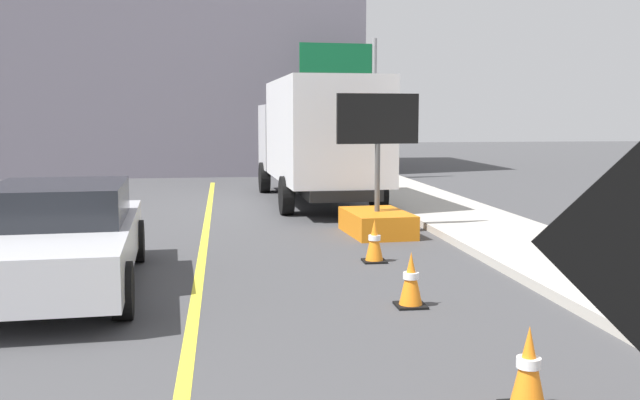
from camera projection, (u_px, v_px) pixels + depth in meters
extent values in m
cube|color=yellow|center=(189.00, 350.00, 7.05)|extent=(0.14, 36.00, 0.01)
cube|color=orange|center=(377.00, 223.00, 13.94)|extent=(1.23, 1.88, 0.45)
cylinder|color=#4C4C4C|center=(377.00, 178.00, 13.84)|extent=(0.10, 0.10, 1.30)
cube|color=black|center=(378.00, 119.00, 13.70)|extent=(1.60, 0.20, 0.95)
sphere|color=yellow|center=(405.00, 119.00, 13.87)|extent=(0.09, 0.09, 0.09)
sphere|color=yellow|center=(390.00, 119.00, 13.81)|extent=(0.09, 0.09, 0.09)
sphere|color=yellow|center=(375.00, 119.00, 13.74)|extent=(0.09, 0.09, 0.09)
sphere|color=yellow|center=(359.00, 119.00, 13.68)|extent=(0.09, 0.09, 0.09)
sphere|color=yellow|center=(351.00, 109.00, 13.62)|extent=(0.09, 0.09, 0.09)
sphere|color=yellow|center=(351.00, 128.00, 13.67)|extent=(0.09, 0.09, 0.09)
cube|color=black|center=(316.00, 180.00, 19.15)|extent=(1.95, 7.87, 0.25)
cube|color=silver|center=(300.00, 137.00, 21.77)|extent=(2.39, 2.29, 1.90)
cube|color=silver|center=(324.00, 130.00, 17.82)|extent=(2.53, 5.41, 2.47)
cylinder|color=black|center=(264.00, 177.00, 21.57)|extent=(0.32, 0.91, 0.90)
cylinder|color=black|center=(336.00, 176.00, 21.95)|extent=(0.32, 0.91, 0.90)
cylinder|color=black|center=(286.00, 195.00, 16.68)|extent=(0.32, 0.91, 0.90)
cylinder|color=black|center=(378.00, 194.00, 17.07)|extent=(0.32, 0.91, 0.90)
cube|color=silver|center=(58.00, 246.00, 9.48)|extent=(2.26, 5.11, 0.60)
cube|color=black|center=(59.00, 202.00, 9.66)|extent=(1.85, 2.35, 0.50)
cylinder|color=black|center=(123.00, 291.00, 8.10)|extent=(0.26, 0.67, 0.66)
cylinder|color=black|center=(137.00, 241.00, 11.30)|extent=(0.26, 0.67, 0.66)
cylinder|color=black|center=(11.00, 245.00, 10.93)|extent=(0.26, 0.67, 0.66)
cylinder|color=gray|center=(374.00, 110.00, 25.76)|extent=(0.18, 0.18, 5.00)
cube|color=#0F6033|center=(336.00, 62.00, 25.27)|extent=(2.60, 0.28, 1.30)
cube|color=white|center=(336.00, 62.00, 25.30)|extent=(1.81, 0.16, 0.18)
cube|color=slate|center=(161.00, 41.00, 30.48)|extent=(15.79, 9.23, 10.84)
cone|color=orange|center=(529.00, 367.00, 5.58)|extent=(0.28, 0.28, 0.65)
cylinder|color=white|center=(529.00, 362.00, 5.58)|extent=(0.19, 0.19, 0.08)
cube|color=black|center=(411.00, 305.00, 8.68)|extent=(0.36, 0.36, 0.03)
cone|color=orange|center=(411.00, 278.00, 8.64)|extent=(0.28, 0.28, 0.63)
cylinder|color=white|center=(411.00, 276.00, 8.64)|extent=(0.19, 0.19, 0.08)
cube|color=black|center=(374.00, 261.00, 11.33)|extent=(0.36, 0.36, 0.03)
cone|color=orange|center=(374.00, 240.00, 11.29)|extent=(0.28, 0.28, 0.65)
cylinder|color=white|center=(374.00, 238.00, 11.29)|extent=(0.19, 0.19, 0.08)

